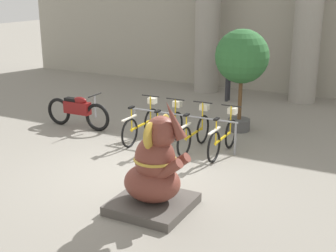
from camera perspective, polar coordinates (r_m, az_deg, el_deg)
The scene contains 13 objects.
ground_plane at distance 9.48m, azimuth -4.15°, elevation -5.80°, with size 60.00×60.00×0.00m, color gray.
building_facade at distance 16.68m, azimuth 11.77°, elevation 14.41°, with size 20.00×0.20×6.00m.
column_left at distance 16.31m, azimuth 4.87°, elevation 13.31°, with size 1.06×1.06×5.16m.
column_right at distance 15.33m, azimuth 16.75°, elevation 12.43°, with size 1.06×1.06×5.16m.
bike_rack at distance 10.84m, azimuth 1.76°, elevation 0.43°, with size 2.70×0.05×0.77m.
bicycle_0 at distance 11.29m, azimuth -3.23°, elevation 0.22°, with size 0.48×1.72×1.03m.
bicycle_1 at distance 10.95m, azimuth -0.13°, elevation -0.29°, with size 0.48×1.72×1.03m.
bicycle_2 at distance 10.68m, azimuth 3.26°, elevation -0.77°, with size 0.48×1.72×1.03m.
bicycle_3 at distance 10.43m, azimuth 6.76°, elevation -1.31°, with size 0.48×1.72×1.03m.
elephant_statue at distance 7.79m, azimuth -1.63°, elevation -5.78°, with size 1.27×1.27×1.94m.
motorcycle at distance 12.49m, azimuth -10.95°, elevation 1.88°, with size 2.00×0.55×0.96m.
person_pedestrian at distance 15.15m, azimuth 7.38°, elevation 6.77°, with size 0.22×0.47×1.67m.
potted_tree at distance 11.89m, azimuth 8.99°, elevation 8.05°, with size 1.35×1.35×2.60m.
Camera 1 is at (4.63, -7.41, 3.68)m, focal length 50.00 mm.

